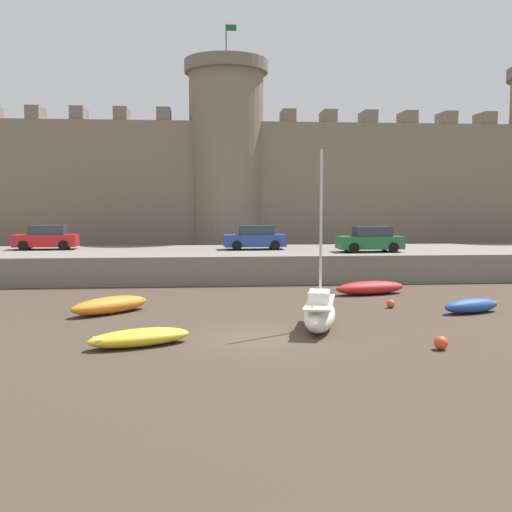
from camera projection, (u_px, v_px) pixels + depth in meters
ground_plane at (259, 337)px, 21.35m from camera, size 160.00×160.00×0.00m
quay_road at (233, 263)px, 39.65m from camera, size 68.10×10.00×1.70m
castle at (227, 175)px, 50.28m from camera, size 63.03×6.93×19.52m
rowboat_near_channel_right at (471, 305)px, 26.11m from camera, size 2.99×1.78×0.63m
sailboat_midflat_right at (320, 312)px, 22.70m from camera, size 2.20×4.43×6.79m
rowboat_foreground_left at (139, 337)px, 20.02m from camera, size 3.65×2.34×0.58m
rowboat_midflat_centre at (110, 305)px, 26.00m from camera, size 3.57×3.34×0.73m
rowboat_foreground_centre at (370, 287)px, 31.44m from camera, size 4.12×2.15×0.71m
mooring_buoy_off_centre at (441, 343)px, 19.54m from camera, size 0.45×0.45×0.45m
mooring_buoy_mid_mud at (391, 304)px, 27.37m from camera, size 0.38×0.38×0.38m
car_quay_centre_west at (46, 238)px, 40.17m from camera, size 4.17×2.02×1.62m
car_quay_west at (255, 238)px, 40.19m from camera, size 4.17×2.02×1.62m
car_quay_centre_east at (370, 240)px, 38.14m from camera, size 4.17×2.02×1.62m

